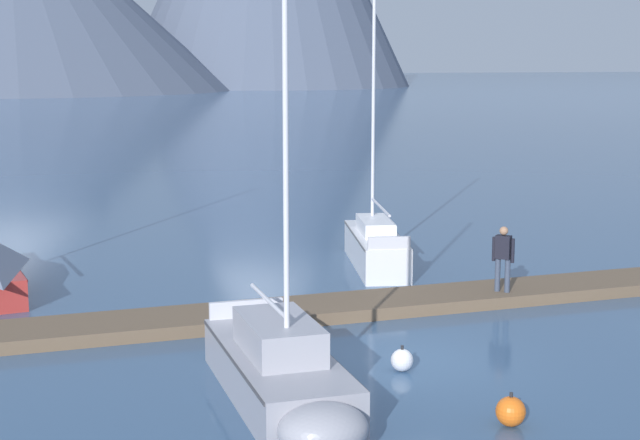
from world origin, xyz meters
The scene contains 7 objects.
ground_plane centered at (0.00, 0.00, 0.00)m, with size 700.00×700.00×0.00m, color #38567A.
dock centered at (0.00, 4.00, 0.15)m, with size 22.72×2.36×0.30m.
sailboat_second_berth centered at (-3.17, -1.63, 0.61)m, with size 1.81×5.98×8.69m.
sailboat_mid_dock_port centered at (2.74, 9.18, 0.63)m, with size 2.50×6.13×9.08m.
person_on_dock centered at (4.14, 3.69, 1.26)m, with size 0.43×0.46×1.69m.
mooring_buoy_channel_marker centered at (-0.39, -0.56, 0.23)m, with size 0.45×0.45×0.53m.
mooring_buoy_inner_mooring centered at (0.24, -3.83, 0.26)m, with size 0.52×0.52×0.60m.
Camera 1 is at (-7.65, -17.73, 6.20)m, focal length 54.23 mm.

